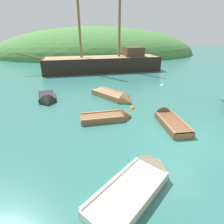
% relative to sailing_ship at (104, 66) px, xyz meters
% --- Properties ---
extents(ground_plane, '(120.00, 120.00, 0.00)m').
position_rel_sailing_ship_xyz_m(ground_plane, '(2.22, -16.68, -0.66)').
color(ground_plane, '#2D6B60').
extents(shore_hill, '(43.11, 24.43, 11.31)m').
position_rel_sailing_ship_xyz_m(shore_hill, '(0.07, 18.69, -0.66)').
color(shore_hill, '#477F3D').
rests_on(shore_hill, ground).
extents(sailing_ship, '(17.15, 4.87, 11.91)m').
position_rel_sailing_ship_xyz_m(sailing_ship, '(0.00, 0.00, 0.00)').
color(sailing_ship, black).
rests_on(sailing_ship, ground).
extents(rowboat_outer_left, '(3.16, 3.66, 1.11)m').
position_rel_sailing_ship_xyz_m(rowboat_outer_left, '(-0.11, -10.71, -0.53)').
color(rowboat_outer_left, '#9E7047').
rests_on(rowboat_outer_left, ground).
extents(rowboat_outer_right, '(3.48, 3.33, 1.21)m').
position_rel_sailing_ship_xyz_m(rowboat_outer_right, '(-0.49, -19.12, -0.57)').
color(rowboat_outer_right, beige).
rests_on(rowboat_outer_right, ground).
extents(rowboat_center, '(1.07, 3.25, 0.99)m').
position_rel_sailing_ship_xyz_m(rowboat_center, '(2.29, -14.90, -0.55)').
color(rowboat_center, brown).
rests_on(rowboat_center, ground).
extents(rowboat_far, '(1.78, 3.15, 1.12)m').
position_rel_sailing_ship_xyz_m(rowboat_far, '(-5.11, -10.39, -0.58)').
color(rowboat_far, black).
rests_on(rowboat_far, ground).
extents(rowboat_near_dock, '(3.10, 1.24, 0.94)m').
position_rel_sailing_ship_xyz_m(rowboat_near_dock, '(-0.88, -14.10, -0.57)').
color(rowboat_near_dock, brown).
rests_on(rowboat_near_dock, ground).
extents(buoy_orange, '(0.32, 0.32, 0.32)m').
position_rel_sailing_ship_xyz_m(buoy_orange, '(0.78, -12.68, -0.66)').
color(buoy_orange, orange).
rests_on(buoy_orange, ground).
extents(buoy_white, '(0.31, 0.31, 0.31)m').
position_rel_sailing_ship_xyz_m(buoy_white, '(4.85, -7.61, -0.66)').
color(buoy_white, white).
rests_on(buoy_white, ground).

